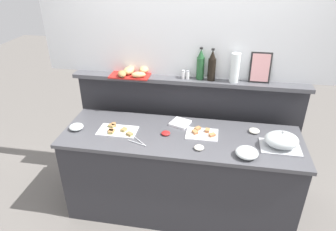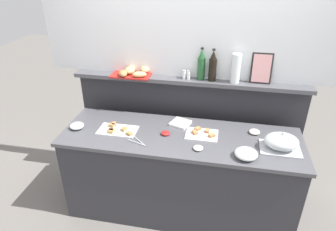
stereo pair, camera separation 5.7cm
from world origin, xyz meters
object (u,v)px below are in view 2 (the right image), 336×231
at_px(sandwich_platter_rear, 117,130).
at_px(framed_picture, 261,68).
at_px(sandwich_platter_side, 202,134).
at_px(condiment_bowl_teal, 254,132).
at_px(water_carafe, 236,68).
at_px(serving_cloche, 281,142).
at_px(glass_bowl_large, 77,126).
at_px(wine_bottle_green, 201,65).
at_px(condiment_bowl_cream, 198,148).
at_px(bread_basket, 133,72).
at_px(glass_bowl_medium, 246,154).
at_px(condiment_bowl_red, 165,133).
at_px(napkin_stack, 180,123).
at_px(salt_shaker, 184,75).
at_px(pepper_shaker, 189,75).
at_px(serving_tongs, 138,142).
at_px(wine_bottle_dark, 213,67).

height_order(sandwich_platter_rear, framed_picture, framed_picture).
height_order(sandwich_platter_side, condiment_bowl_teal, same).
distance_m(sandwich_platter_rear, water_carafe, 1.26).
height_order(serving_cloche, water_carafe, water_carafe).
bearing_deg(sandwich_platter_side, serving_cloche, -8.67).
bearing_deg(sandwich_platter_rear, glass_bowl_large, -175.51).
bearing_deg(glass_bowl_large, water_carafe, 19.77).
height_order(serving_cloche, wine_bottle_green, wine_bottle_green).
xyz_separation_m(sandwich_platter_rear, serving_cloche, (1.47, -0.02, 0.06)).
height_order(glass_bowl_large, condiment_bowl_cream, glass_bowl_large).
height_order(sandwich_platter_side, bread_basket, bread_basket).
bearing_deg(glass_bowl_medium, condiment_bowl_red, 162.96).
xyz_separation_m(glass_bowl_large, condiment_bowl_teal, (1.66, 0.23, -0.01)).
distance_m(condiment_bowl_red, framed_picture, 1.09).
relative_size(glass_bowl_medium, wine_bottle_green, 0.60).
relative_size(glass_bowl_large, condiment_bowl_cream, 1.54).
bearing_deg(serving_cloche, napkin_stack, 164.14).
bearing_deg(water_carafe, condiment_bowl_red, -141.54).
height_order(sandwich_platter_side, salt_shaker, salt_shaker).
relative_size(wine_bottle_green, pepper_shaker, 3.63).
bearing_deg(condiment_bowl_teal, condiment_bowl_red, -167.51).
xyz_separation_m(sandwich_platter_rear, bread_basket, (0.03, 0.48, 0.40)).
height_order(serving_tongs, wine_bottle_dark, wine_bottle_dark).
distance_m(salt_shaker, water_carafe, 0.50).
height_order(glass_bowl_medium, pepper_shaker, pepper_shaker).
xyz_separation_m(salt_shaker, framed_picture, (0.73, 0.04, 0.10)).
xyz_separation_m(condiment_bowl_red, water_carafe, (0.59, 0.46, 0.51)).
bearing_deg(condiment_bowl_teal, glass_bowl_large, -172.08).
bearing_deg(glass_bowl_large, wine_bottle_green, 25.99).
bearing_deg(bread_basket, wine_bottle_dark, 1.01).
relative_size(glass_bowl_medium, serving_tongs, 1.05).
bearing_deg(condiment_bowl_teal, framed_picture, 87.56).
height_order(serving_cloche, glass_bowl_medium, serving_cloche).
height_order(sandwich_platter_side, condiment_bowl_cream, sandwich_platter_side).
bearing_deg(sandwich_platter_side, napkin_stack, 145.87).
height_order(sandwich_platter_rear, water_carafe, water_carafe).
xyz_separation_m(condiment_bowl_cream, bread_basket, (-0.75, 0.64, 0.40)).
relative_size(glass_bowl_large, pepper_shaker, 1.54).
relative_size(condiment_bowl_red, bread_basket, 0.21).
bearing_deg(water_carafe, bread_basket, -179.49).
bearing_deg(condiment_bowl_red, sandwich_platter_side, 10.41).
relative_size(glass_bowl_medium, water_carafe, 0.67).
bearing_deg(glass_bowl_medium, pepper_shaker, 130.22).
relative_size(pepper_shaker, water_carafe, 0.31).
height_order(wine_bottle_dark, salt_shaker, wine_bottle_dark).
bearing_deg(wine_bottle_green, glass_bowl_large, -154.01).
relative_size(glass_bowl_medium, wine_bottle_dark, 0.60).
relative_size(wine_bottle_dark, wine_bottle_green, 1.00).
xyz_separation_m(condiment_bowl_red, bread_basket, (-0.43, 0.46, 0.40)).
bearing_deg(condiment_bowl_teal, serving_tongs, -160.81).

